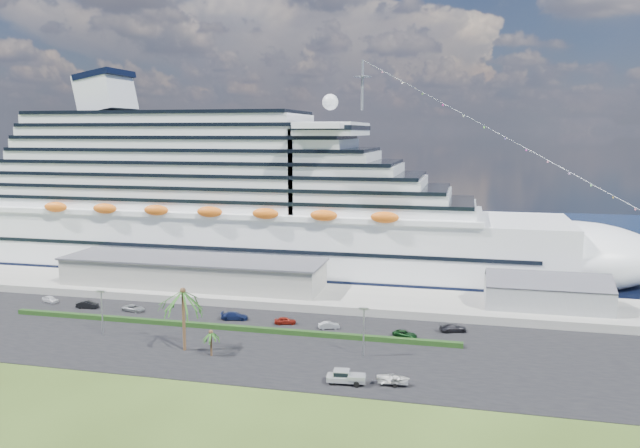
% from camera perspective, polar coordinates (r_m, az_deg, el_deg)
% --- Properties ---
extents(ground, '(420.00, 420.00, 0.00)m').
position_cam_1_polar(ground, '(102.97, -8.09, -12.57)').
color(ground, '#304416').
rests_on(ground, ground).
extents(asphalt_lot, '(140.00, 38.00, 0.12)m').
position_cam_1_polar(asphalt_lot, '(112.63, -6.02, -10.63)').
color(asphalt_lot, black).
rests_on(asphalt_lot, ground).
extents(wharf, '(240.00, 20.00, 1.80)m').
position_cam_1_polar(wharf, '(138.86, -2.05, -6.53)').
color(wharf, gray).
rests_on(wharf, ground).
extents(water, '(420.00, 160.00, 0.02)m').
position_cam_1_polar(water, '(225.21, 4.02, -0.96)').
color(water, black).
rests_on(water, ground).
extents(cruise_ship, '(191.00, 38.00, 54.00)m').
position_cam_1_polar(cruise_ship, '(164.86, -7.10, 1.39)').
color(cruise_ship, silver).
rests_on(cruise_ship, ground).
extents(terminal_building, '(61.00, 15.00, 6.30)m').
position_cam_1_polar(terminal_building, '(146.33, -11.57, -4.26)').
color(terminal_building, gray).
rests_on(terminal_building, wharf).
extents(port_shed, '(24.00, 12.31, 7.37)m').
position_cam_1_polar(port_shed, '(134.30, 19.99, -6.02)').
color(port_shed, gray).
rests_on(port_shed, wharf).
extents(hedge, '(88.00, 1.10, 0.90)m').
position_cam_1_polar(hedge, '(119.63, -8.89, -9.28)').
color(hedge, black).
rests_on(hedge, asphalt_lot).
extents(lamp_post_left, '(1.60, 0.35, 8.27)m').
position_cam_1_polar(lamp_post_left, '(120.47, -19.32, -7.17)').
color(lamp_post_left, gray).
rests_on(lamp_post_left, asphalt_lot).
extents(lamp_post_right, '(1.60, 0.35, 8.27)m').
position_cam_1_polar(lamp_post_right, '(103.46, 4.02, -9.27)').
color(lamp_post_right, gray).
rests_on(lamp_post_right, asphalt_lot).
extents(palm_tall, '(8.82, 8.82, 11.13)m').
position_cam_1_polar(palm_tall, '(107.49, -12.42, -6.62)').
color(palm_tall, '#47301E').
rests_on(palm_tall, ground).
extents(palm_short, '(3.53, 3.53, 4.56)m').
position_cam_1_polar(palm_short, '(105.55, -9.94, -9.97)').
color(palm_short, '#47301E').
rests_on(palm_short, ground).
extents(parked_car_0, '(4.43, 2.85, 1.40)m').
position_cam_1_polar(parked_car_0, '(147.87, -23.43, -6.34)').
color(parked_car_0, white).
rests_on(parked_car_0, asphalt_lot).
extents(parked_car_1, '(4.71, 2.14, 1.50)m').
position_cam_1_polar(parked_car_1, '(140.32, -20.49, -6.93)').
color(parked_car_1, black).
rests_on(parked_car_1, asphalt_lot).
extents(parked_car_2, '(4.94, 2.76, 1.31)m').
position_cam_1_polar(parked_car_2, '(134.97, -16.69, -7.39)').
color(parked_car_2, gray).
rests_on(parked_car_2, asphalt_lot).
extents(parked_car_3, '(5.59, 3.05, 1.54)m').
position_cam_1_polar(parked_car_3, '(124.97, -7.83, -8.32)').
color(parked_car_3, '#142049').
rests_on(parked_car_3, asphalt_lot).
extents(parked_car_4, '(4.44, 2.71, 1.41)m').
position_cam_1_polar(parked_car_4, '(121.29, -3.20, -8.81)').
color(parked_car_4, maroon).
rests_on(parked_car_4, asphalt_lot).
extents(parked_car_5, '(4.19, 2.70, 1.30)m').
position_cam_1_polar(parked_car_5, '(118.48, 0.83, -9.25)').
color(parked_car_5, '#9D9EA4').
rests_on(parked_car_5, asphalt_lot).
extents(parked_car_6, '(4.87, 3.55, 1.23)m').
position_cam_1_polar(parked_car_6, '(114.79, 7.78, -9.93)').
color(parked_car_6, black).
rests_on(parked_car_6, asphalt_lot).
extents(parked_car_7, '(5.40, 3.53, 1.45)m').
position_cam_1_polar(parked_car_7, '(119.25, 12.07, -9.28)').
color(parked_car_7, black).
rests_on(parked_car_7, asphalt_lot).
extents(pickup_truck, '(5.94, 2.68, 2.03)m').
position_cam_1_polar(pickup_truck, '(94.12, 2.35, -13.76)').
color(pickup_truck, black).
rests_on(pickup_truck, asphalt_lot).
extents(boat_trailer, '(5.61, 3.82, 1.59)m').
position_cam_1_polar(boat_trailer, '(94.09, 6.70, -13.86)').
color(boat_trailer, gray).
rests_on(boat_trailer, asphalt_lot).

